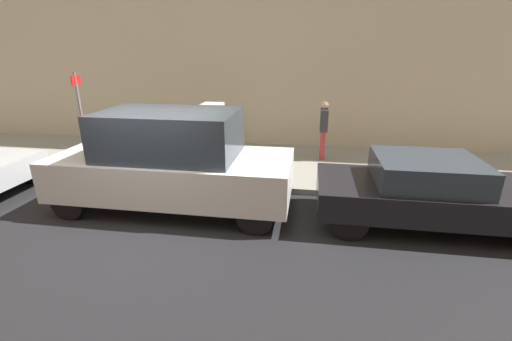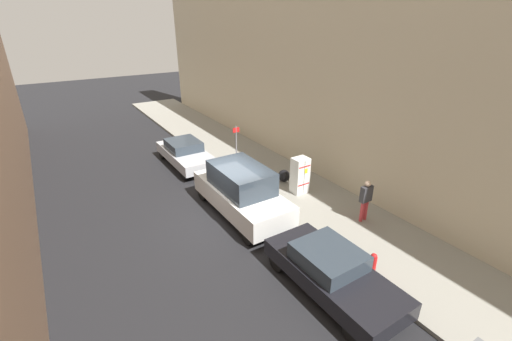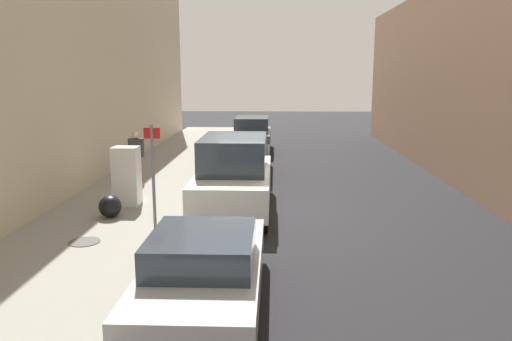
% 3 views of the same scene
% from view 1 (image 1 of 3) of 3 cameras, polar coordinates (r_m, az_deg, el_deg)
% --- Properties ---
extents(ground_plane, '(80.00, 80.00, 0.00)m').
position_cam_1_polar(ground_plane, '(7.40, -15.93, -8.04)').
color(ground_plane, black).
extents(sidewalk_slab, '(4.03, 44.00, 0.14)m').
position_cam_1_polar(sidewalk_slab, '(10.67, -7.60, 1.59)').
color(sidewalk_slab, gray).
rests_on(sidewalk_slab, ground).
extents(discarded_refrigerator, '(0.72, 0.60, 1.70)m').
position_cam_1_polar(discarded_refrigerator, '(10.38, -7.21, 6.37)').
color(discarded_refrigerator, white).
rests_on(discarded_refrigerator, sidewalk_slab).
extents(manhole_cover, '(0.70, 0.70, 0.02)m').
position_cam_1_polar(manhole_cover, '(11.95, -22.39, 2.61)').
color(manhole_cover, '#47443F').
rests_on(manhole_cover, sidewalk_slab).
extents(street_sign_post, '(0.36, 0.07, 2.65)m').
position_cam_1_polar(street_sign_post, '(10.24, -27.03, 7.84)').
color(street_sign_post, slate).
rests_on(street_sign_post, sidewalk_slab).
extents(fire_hydrant, '(0.22, 0.22, 0.82)m').
position_cam_1_polar(fire_hydrant, '(8.95, 26.52, -0.60)').
color(fire_hydrant, red).
rests_on(fire_hydrant, sidewalk_slab).
extents(trash_bag, '(0.59, 0.59, 0.59)m').
position_cam_1_polar(trash_bag, '(11.02, -13.45, 3.79)').
color(trash_bag, black).
rests_on(trash_bag, sidewalk_slab).
extents(pedestrian_walking_far, '(0.51, 0.24, 1.76)m').
position_cam_1_polar(pedestrian_walking_far, '(10.54, 11.22, 7.36)').
color(pedestrian_walking_far, '#B73338').
rests_on(pedestrian_walking_far, sidewalk_slab).
extents(parked_van_white, '(2.03, 5.09, 2.15)m').
position_cam_1_polar(parked_van_white, '(7.55, -13.77, 1.50)').
color(parked_van_white, silver).
rests_on(parked_van_white, ground).
extents(parked_sedan_dark, '(1.88, 4.51, 1.39)m').
position_cam_1_polar(parked_sedan_dark, '(7.50, 27.27, -3.09)').
color(parked_sedan_dark, black).
rests_on(parked_sedan_dark, ground).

